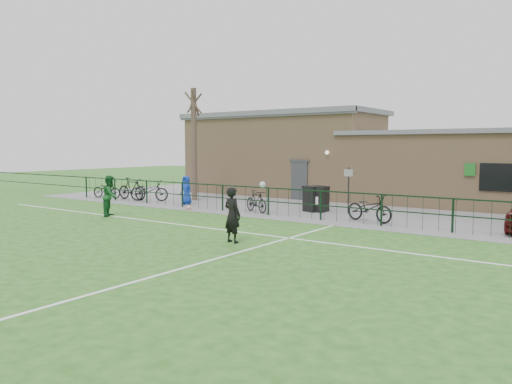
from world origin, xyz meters
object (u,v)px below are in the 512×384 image
Objects in this scene: sign_post at (348,190)px; bicycle_a at (107,189)px; outfield_player at (110,196)px; bare_tree at (194,145)px; bicycle_d at (256,201)px; wheelie_bin_left at (314,200)px; bicycle_e at (369,208)px; spectator_child at (186,190)px; wheelie_bin_right at (319,200)px; bicycle_c at (149,191)px; ball_ground at (189,208)px; bicycle_b at (132,189)px.

bicycle_a is at bearing -171.85° from sign_post.
outfield_player is (5.95, -4.43, 0.34)m from bicycle_a.
bare_tree is 3.70× the size of bicycle_d.
bicycle_e reaches higher than wheelie_bin_left.
spectator_child is at bearing -149.41° from wheelie_bin_left.
wheelie_bin_right is 0.64× the size of bicycle_d.
bicycle_d is (7.32, -0.44, -0.07)m from bicycle_c.
bare_tree reaches higher than bicycle_c.
outfield_player is 3.66m from ball_ground.
wheelie_bin_right is at bearing -106.62° from bicycle_c.
bicycle_b is (-11.93, -1.78, -0.40)m from sign_post.
bicycle_b is 1.17× the size of outfield_player.
spectator_child is (3.84, 0.20, 0.12)m from bicycle_b.
wheelie_bin_left is 0.62× the size of outfield_player.
bicycle_b is 0.95× the size of bicycle_c.
wheelie_bin_right is 10.72m from bicycle_b.
bicycle_d is 0.95× the size of outfield_player.
bicycle_c is at bearing -93.89° from bicycle_a.
wheelie_bin_left is 1.62m from sign_post.
sign_post is 10.90m from bicycle_c.
wheelie_bin_left is 9.35m from bicycle_c.
outfield_player reaches higher than spectator_child.
bicycle_d is (-1.94, -1.75, -0.04)m from wheelie_bin_left.
wheelie_bin_left is 2.61m from bicycle_d.
bicycle_c reaches higher than wheelie_bin_right.
ball_ground is at bearing -106.51° from bicycle_b.
outfield_player is (-6.53, -6.20, 0.32)m from wheelie_bin_right.
sign_post is 1.39× the size of spectator_child.
bicycle_b is 1.24× the size of bicycle_d.
bicycle_b reaches higher than bicycle_c.
spectator_child reaches higher than ball_ground.
bicycle_e is at bearing -0.16° from spectator_child.
outfield_player is at bearing -86.45° from spectator_child.
sign_post is 1.07× the size of bicycle_a.
ball_ground is at bearing -51.29° from bare_tree.
bicycle_c is at bearing -136.13° from bare_tree.
bicycle_d is 5.17m from bicycle_e.
sign_post is at bearing -93.12° from bicycle_a.
bicycle_c is 7.33m from bicycle_d.
spectator_child reaches higher than bicycle_c.
sign_post is at bearing -0.49° from bare_tree.
bicycle_b is at bearing -171.52° from sign_post.
bicycle_a is (-13.81, -1.98, -0.51)m from sign_post.
sign_post is (9.05, -0.08, -1.98)m from bare_tree.
outfield_player is (4.07, -4.63, 0.23)m from bicycle_b.
ball_ground is (-5.19, -2.88, -0.43)m from wheelie_bin_right.
bicycle_a is (-12.29, -1.70, -0.04)m from wheelie_bin_left.
bare_tree reaches higher than wheelie_bin_right.
wheelie_bin_right is 1.42m from sign_post.
wheelie_bin_left is 1.02× the size of wheelie_bin_right.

